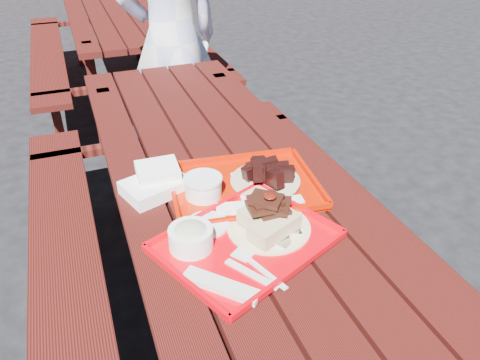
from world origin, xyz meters
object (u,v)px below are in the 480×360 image
Objects in this scene: picnic_table_far at (117,31)px; person at (172,40)px; near_tray at (241,232)px; far_tray at (242,185)px; picnic_table_near at (226,219)px.

person reaches higher than picnic_table_far.
near_tray is 0.26m from far_tray.
picnic_table_far is at bearing 90.41° from far_tray.
near_tray is at bearing -111.48° from far_tray.
picnic_table_far is 4.33× the size of near_tray.
picnic_table_far is (0.00, 2.80, 0.00)m from picnic_table_near.
far_tray is at bearing 75.80° from person.
picnic_table_far is at bearing 90.00° from picnic_table_near.
picnic_table_near is 0.24m from far_tray.
person is (0.15, 1.37, 0.28)m from picnic_table_near.
far_tray is at bearing 68.52° from near_tray.
picnic_table_far is 1.46m from person.
picnic_table_near is 4.68× the size of far_tray.
picnic_table_near and picnic_table_far have the same top height.
person is (0.15, -1.43, 0.28)m from picnic_table_far.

